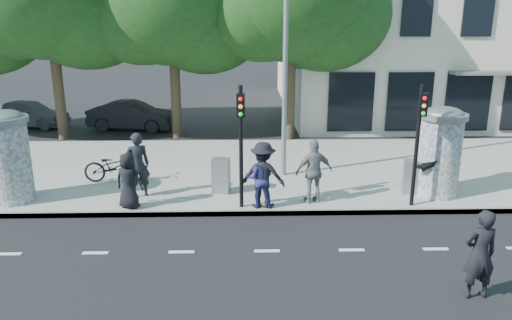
{
  "coord_description": "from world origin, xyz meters",
  "views": [
    {
      "loc": [
        -0.52,
        -9.19,
        5.36
      ],
      "look_at": [
        -0.2,
        3.5,
        1.61
      ],
      "focal_mm": 35.0,
      "sensor_mm": 36.0,
      "label": 1
    }
  ],
  "objects_px": {
    "ped_f": "(441,169)",
    "cabinet_right": "(412,177)",
    "traffic_pole_near": "(241,135)",
    "ped_c": "(260,178)",
    "ped_e": "(314,171)",
    "bicycle": "(115,166)",
    "ad_column_left": "(7,154)",
    "ped_d": "(263,175)",
    "ped_b": "(138,165)",
    "traffic_pole_far": "(419,134)",
    "ad_column_right": "(440,150)",
    "cabinet_left": "(221,176)",
    "street_lamp": "(286,32)",
    "man_road": "(480,254)",
    "car_mid": "(132,116)",
    "car_left": "(29,113)",
    "ped_a": "(129,181)"
  },
  "relations": [
    {
      "from": "ped_f",
      "to": "cabinet_right",
      "type": "bearing_deg",
      "value": -50.45
    },
    {
      "from": "traffic_pole_near",
      "to": "ped_c",
      "type": "height_order",
      "value": "traffic_pole_near"
    },
    {
      "from": "ped_e",
      "to": "bicycle",
      "type": "xyz_separation_m",
      "value": [
        -6.09,
        1.97,
        -0.41
      ]
    },
    {
      "from": "ad_column_left",
      "to": "ped_d",
      "type": "relative_size",
      "value": 1.42
    },
    {
      "from": "ped_b",
      "to": "ped_d",
      "type": "relative_size",
      "value": 1.04
    },
    {
      "from": "traffic_pole_far",
      "to": "ped_c",
      "type": "height_order",
      "value": "traffic_pole_far"
    },
    {
      "from": "cabinet_right",
      "to": "traffic_pole_far",
      "type": "bearing_deg",
      "value": -94.16
    },
    {
      "from": "ped_b",
      "to": "traffic_pole_far",
      "type": "bearing_deg",
      "value": 152.63
    },
    {
      "from": "ad_column_right",
      "to": "ped_f",
      "type": "distance_m",
      "value": 0.59
    },
    {
      "from": "ped_e",
      "to": "cabinet_left",
      "type": "bearing_deg",
      "value": -32.22
    },
    {
      "from": "traffic_pole_near",
      "to": "ped_b",
      "type": "bearing_deg",
      "value": 162.08
    },
    {
      "from": "street_lamp",
      "to": "man_road",
      "type": "xyz_separation_m",
      "value": [
        3.19,
        -7.27,
        -3.88
      ]
    },
    {
      "from": "ad_column_left",
      "to": "man_road",
      "type": "relative_size",
      "value": 1.45
    },
    {
      "from": "ad_column_left",
      "to": "car_mid",
      "type": "relative_size",
      "value": 0.64
    },
    {
      "from": "street_lamp",
      "to": "ped_f",
      "type": "bearing_deg",
      "value": -27.4
    },
    {
      "from": "ped_d",
      "to": "ped_f",
      "type": "xyz_separation_m",
      "value": [
        5.15,
        0.53,
        -0.03
      ]
    },
    {
      "from": "traffic_pole_near",
      "to": "ped_b",
      "type": "distance_m",
      "value": 3.37
    },
    {
      "from": "ad_column_right",
      "to": "cabinet_right",
      "type": "height_order",
      "value": "ad_column_right"
    },
    {
      "from": "car_left",
      "to": "car_mid",
      "type": "distance_m",
      "value": 5.28
    },
    {
      "from": "cabinet_left",
      "to": "car_left",
      "type": "bearing_deg",
      "value": 144.6
    },
    {
      "from": "ped_d",
      "to": "car_left",
      "type": "xyz_separation_m",
      "value": [
        -11.03,
        11.24,
        -0.41
      ]
    },
    {
      "from": "ad_column_right",
      "to": "car_left",
      "type": "relative_size",
      "value": 0.67
    },
    {
      "from": "ped_a",
      "to": "cabinet_left",
      "type": "bearing_deg",
      "value": -137.91
    },
    {
      "from": "traffic_pole_near",
      "to": "ped_a",
      "type": "height_order",
      "value": "traffic_pole_near"
    },
    {
      "from": "ped_a",
      "to": "bicycle",
      "type": "xyz_separation_m",
      "value": [
        -0.94,
        2.25,
        -0.28
      ]
    },
    {
      "from": "ped_d",
      "to": "car_mid",
      "type": "height_order",
      "value": "ped_d"
    },
    {
      "from": "ped_c",
      "to": "ped_d",
      "type": "distance_m",
      "value": 0.13
    },
    {
      "from": "ped_a",
      "to": "man_road",
      "type": "bearing_deg",
      "value": 166.88
    },
    {
      "from": "street_lamp",
      "to": "ped_e",
      "type": "bearing_deg",
      "value": -75.34
    },
    {
      "from": "ped_b",
      "to": "ped_c",
      "type": "relative_size",
      "value": 1.16
    },
    {
      "from": "street_lamp",
      "to": "ped_b",
      "type": "bearing_deg",
      "value": -157.17
    },
    {
      "from": "ad_column_left",
      "to": "ped_f",
      "type": "xyz_separation_m",
      "value": [
        12.35,
        -0.12,
        -0.49
      ]
    },
    {
      "from": "ped_d",
      "to": "car_mid",
      "type": "bearing_deg",
      "value": -52.7
    },
    {
      "from": "ad_column_left",
      "to": "ped_e",
      "type": "height_order",
      "value": "ad_column_left"
    },
    {
      "from": "street_lamp",
      "to": "ped_a",
      "type": "height_order",
      "value": "street_lamp"
    },
    {
      "from": "ad_column_left",
      "to": "traffic_pole_far",
      "type": "xyz_separation_m",
      "value": [
        11.4,
        -0.71,
        0.69
      ]
    },
    {
      "from": "traffic_pole_near",
      "to": "bicycle",
      "type": "bearing_deg",
      "value": 150.11
    },
    {
      "from": "ad_column_left",
      "to": "ped_e",
      "type": "distance_m",
      "value": 8.67
    },
    {
      "from": "ped_d",
      "to": "car_mid",
      "type": "xyz_separation_m",
      "value": [
        -5.82,
        10.42,
        -0.4
      ]
    },
    {
      "from": "ped_f",
      "to": "cabinet_right",
      "type": "height_order",
      "value": "ped_f"
    },
    {
      "from": "man_road",
      "to": "ped_f",
      "type": "bearing_deg",
      "value": -108.91
    },
    {
      "from": "man_road",
      "to": "traffic_pole_near",
      "type": "bearing_deg",
      "value": -49.94
    },
    {
      "from": "ped_c",
      "to": "cabinet_right",
      "type": "relative_size",
      "value": 1.6
    },
    {
      "from": "ped_b",
      "to": "ped_c",
      "type": "distance_m",
      "value": 3.66
    },
    {
      "from": "car_left",
      "to": "traffic_pole_far",
      "type": "bearing_deg",
      "value": -113.75
    },
    {
      "from": "cabinet_right",
      "to": "car_mid",
      "type": "relative_size",
      "value": 0.25
    },
    {
      "from": "ad_column_right",
      "to": "ped_e",
      "type": "height_order",
      "value": "ad_column_right"
    },
    {
      "from": "street_lamp",
      "to": "bicycle",
      "type": "xyz_separation_m",
      "value": [
        -5.44,
        -0.52,
        -4.13
      ]
    },
    {
      "from": "ad_column_left",
      "to": "ad_column_right",
      "type": "xyz_separation_m",
      "value": [
        12.4,
        0.2,
        0.0
      ]
    },
    {
      "from": "car_mid",
      "to": "street_lamp",
      "type": "bearing_deg",
      "value": -130.19
    }
  ]
}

